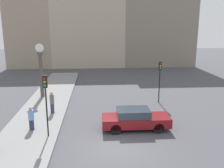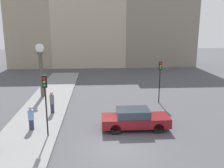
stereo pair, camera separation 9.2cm
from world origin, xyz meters
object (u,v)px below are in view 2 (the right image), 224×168
at_px(sedan_car, 135,119).
at_px(street_clock, 41,71).
at_px(traffic_light_far, 160,73).
at_px(traffic_light_near, 45,93).
at_px(pedestrian_blue_stripe, 31,118).
at_px(pedestrian_grey_jacket, 52,102).

relative_size(sedan_car, street_clock, 0.89).
distance_m(sedan_car, traffic_light_far, 6.82).
height_order(traffic_light_near, pedestrian_blue_stripe, traffic_light_near).
xyz_separation_m(traffic_light_near, pedestrian_blue_stripe, (-1.27, 1.06, -2.00)).
relative_size(traffic_light_far, pedestrian_grey_jacket, 2.17).
distance_m(traffic_light_far, pedestrian_grey_jacket, 9.70).
xyz_separation_m(traffic_light_far, street_clock, (-10.94, 2.27, -0.10)).
bearing_deg(traffic_light_near, pedestrian_grey_jacket, 95.65).
bearing_deg(pedestrian_blue_stripe, traffic_light_near, -39.81).
bearing_deg(pedestrian_grey_jacket, sedan_car, -27.54).
height_order(traffic_light_near, pedestrian_grey_jacket, traffic_light_near).
height_order(traffic_light_far, pedestrian_grey_jacket, traffic_light_far).
bearing_deg(traffic_light_far, pedestrian_grey_jacket, -164.44).
relative_size(sedan_car, pedestrian_grey_jacket, 2.62).
bearing_deg(traffic_light_far, sedan_car, -118.38).
bearing_deg(traffic_light_near, street_clock, 103.46).
height_order(sedan_car, street_clock, street_clock).
bearing_deg(traffic_light_near, pedestrian_blue_stripe, 140.19).
bearing_deg(pedestrian_blue_stripe, sedan_car, -0.44).
bearing_deg(sedan_car, traffic_light_near, -169.99).
height_order(sedan_car, traffic_light_far, traffic_light_far).
bearing_deg(pedestrian_blue_stripe, traffic_light_far, 29.50).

